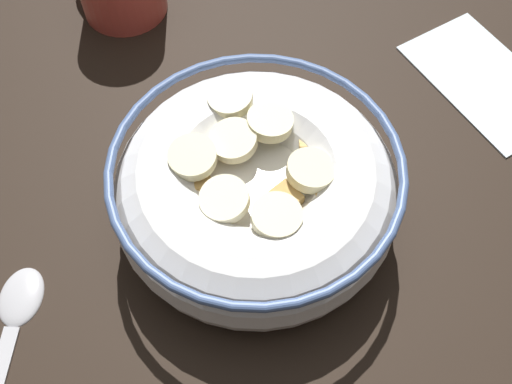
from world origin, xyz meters
The scene contains 4 objects.
ground_plane centered at (0.00, 0.00, -1.00)cm, with size 100.99×100.99×2.00cm, color black.
cereal_bowl centered at (0.03, -0.01, 3.42)cm, with size 18.69×18.69×6.76cm.
spoon centered at (5.80, 16.58, 0.33)cm, with size 11.06×13.33×0.80cm.
folded_napkin centered at (-5.57, -21.48, 0.15)cm, with size 13.07×7.84×0.30cm, color silver.
Camera 1 is at (-13.39, 14.95, 36.62)cm, focal length 41.78 mm.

